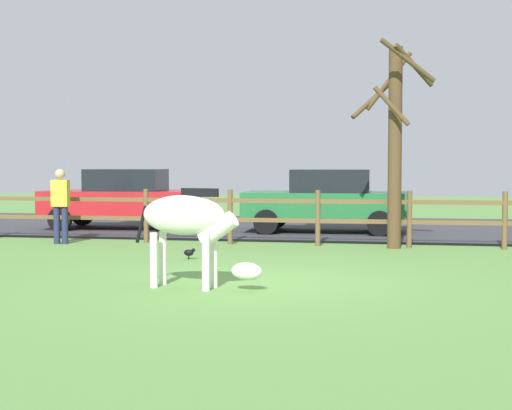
{
  "coord_description": "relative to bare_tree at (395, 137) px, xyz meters",
  "views": [
    {
      "loc": [
        1.97,
        -10.89,
        1.76
      ],
      "look_at": [
        -0.2,
        1.24,
        1.07
      ],
      "focal_mm": 52.61,
      "sensor_mm": 36.0,
      "label": 1
    }
  ],
  "objects": [
    {
      "name": "parked_car_green",
      "position": [
        -1.64,
        2.9,
        -1.45
      ],
      "size": [
        4.02,
        1.92,
        1.56
      ],
      "color": "#236B38",
      "rests_on": "parking_asphalt"
    },
    {
      "name": "ground_plane",
      "position": [
        -2.06,
        -4.82,
        -2.3
      ],
      "size": [
        60.0,
        60.0,
        0.0
      ],
      "primitive_type": "plane",
      "color": "#5B8C42"
    },
    {
      "name": "parking_asphalt",
      "position": [
        -2.06,
        4.48,
        -2.27
      ],
      "size": [
        28.0,
        7.4,
        0.05
      ],
      "primitive_type": "cube",
      "color": "#38383D",
      "rests_on": "ground_plane"
    },
    {
      "name": "paddock_fence",
      "position": [
        -2.55,
        0.18,
        -1.61
      ],
      "size": [
        21.12,
        0.11,
        1.19
      ],
      "color": "brown",
      "rests_on": "ground_plane"
    },
    {
      "name": "parked_car_red",
      "position": [
        -6.98,
        2.95,
        -1.45
      ],
      "size": [
        4.11,
        2.11,
        1.56
      ],
      "color": "red",
      "rests_on": "parking_asphalt"
    },
    {
      "name": "crow_on_grass",
      "position": [
        -3.7,
        -2.47,
        -2.17
      ],
      "size": [
        0.22,
        0.1,
        0.2
      ],
      "color": "black",
      "rests_on": "ground_plane"
    },
    {
      "name": "zebra",
      "position": [
        -2.87,
        -5.54,
        -1.37
      ],
      "size": [
        1.93,
        0.68,
        1.41
      ],
      "color": "white",
      "rests_on": "ground_plane"
    },
    {
      "name": "visitor_near_fence",
      "position": [
        -7.17,
        -0.4,
        -1.39
      ],
      "size": [
        0.38,
        0.25,
        1.64
      ],
      "color": "#232847",
      "rests_on": "ground_plane"
    },
    {
      "name": "bare_tree",
      "position": [
        0.0,
        0.0,
        0.0
      ],
      "size": [
        1.72,
        1.74,
        4.21
      ],
      "color": "#513A23",
      "rests_on": "ground_plane"
    }
  ]
}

